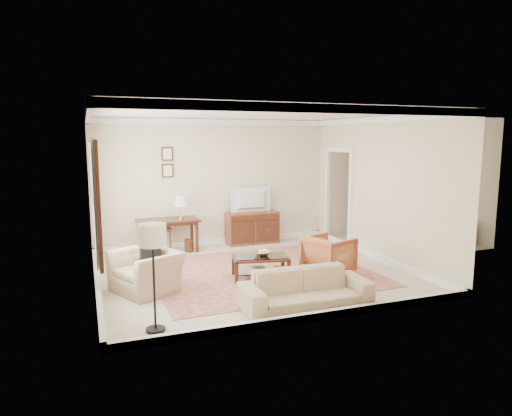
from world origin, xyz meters
TOP-DOWN VIEW (x-y plane):
  - room_shell at (0.00, 0.00)m, footprint 5.51×5.01m
  - annex_bedroom at (4.49, 1.15)m, footprint 3.00×2.70m
  - window_front at (-2.70, -0.70)m, footprint 0.12×1.56m
  - window_rear at (-2.70, 0.90)m, footprint 0.12×1.56m
  - doorway at (2.71, 1.50)m, footprint 0.10×1.12m
  - rug at (0.15, -0.09)m, footprint 3.97×3.42m
  - writing_desk at (-1.18, 2.07)m, footprint 1.33×0.66m
  - desk_chair at (-1.30, 2.42)m, footprint 0.49×0.49m
  - desk_lamp at (-0.89, 2.07)m, footprint 0.32×0.32m
  - framed_prints at (-1.08, 2.47)m, footprint 0.25×0.04m
  - sideboard at (0.83, 2.23)m, footprint 1.22×0.47m
  - tv at (0.83, 2.21)m, footprint 0.94×0.54m
  - coffee_table at (0.02, -0.41)m, footprint 1.07×0.75m
  - fruit_bowl at (0.05, -0.41)m, footprint 0.42×0.42m
  - book_a at (-0.08, -0.27)m, footprint 0.28×0.05m
  - book_b at (0.27, -0.46)m, footprint 0.27×0.11m
  - striped_armchair at (1.28, -0.61)m, footprint 0.92×0.95m
  - club_armchair at (-1.96, -0.41)m, footprint 1.04×1.20m
  - backpack at (-1.88, -0.34)m, footprint 0.34×0.38m
  - sofa at (0.12, -1.98)m, footprint 1.91×0.61m
  - floor_lamp at (-2.06, -2.05)m, footprint 0.35×0.35m

SIDE VIEW (x-z plane):
  - rug at x=0.15m, z-range 0.00..0.01m
  - book_b at x=0.27m, z-range -0.03..0.35m
  - book_a at x=-0.08m, z-range -0.02..0.35m
  - coffee_table at x=0.02m, z-range 0.10..0.52m
  - annex_bedroom at x=4.49m, z-range -1.11..1.79m
  - sofa at x=0.12m, z-range 0.00..0.74m
  - sideboard at x=0.83m, z-range 0.00..0.75m
  - striped_armchair at x=1.28m, z-range 0.00..0.78m
  - club_armchair at x=-1.96m, z-range 0.00..0.89m
  - fruit_bowl at x=0.05m, z-range 0.41..0.52m
  - desk_chair at x=-1.30m, z-range 0.00..1.05m
  - writing_desk at x=-1.18m, z-range 0.25..0.98m
  - backpack at x=-1.88m, z-range 0.49..0.89m
  - desk_lamp at x=-0.89m, z-range 0.72..1.22m
  - doorway at x=2.71m, z-range -0.05..2.20m
  - floor_lamp at x=-2.06m, z-range 0.46..1.86m
  - tv at x=0.83m, z-range 1.16..1.28m
  - window_front at x=-2.70m, z-range 0.65..2.45m
  - window_rear at x=-2.70m, z-range 0.65..2.45m
  - framed_prints at x=-1.08m, z-range 1.60..2.28m
  - room_shell at x=0.00m, z-range 1.02..3.93m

